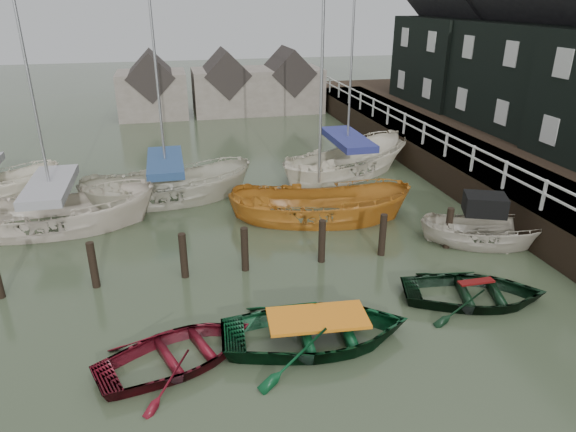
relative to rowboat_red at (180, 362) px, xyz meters
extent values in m
plane|color=#2C3723|center=(3.31, 0.89, 0.00)|extent=(120.00, 120.00, 0.00)
cube|color=black|center=(12.81, 10.89, 1.40)|extent=(3.00, 32.00, 0.20)
cube|color=silver|center=(11.31, 10.89, 2.45)|extent=(0.06, 32.00, 0.06)
cube|color=silver|center=(11.31, 10.89, 2.05)|extent=(0.06, 32.00, 0.06)
cube|color=black|center=(18.31, 10.89, 0.00)|extent=(14.00, 38.00, 1.50)
cube|color=black|center=(18.31, 12.89, 4.00)|extent=(6.00, 7.00, 5.00)
cube|color=black|center=(18.31, 19.89, 4.00)|extent=(6.40, 7.00, 5.00)
cylinder|color=black|center=(-2.19, 3.89, 0.50)|extent=(0.22, 0.22, 1.80)
cylinder|color=black|center=(0.31, 3.89, 0.50)|extent=(0.22, 0.22, 1.80)
cylinder|color=black|center=(2.11, 3.89, 0.50)|extent=(0.22, 0.22, 1.80)
cylinder|color=black|center=(4.51, 3.89, 0.50)|extent=(0.22, 0.22, 1.80)
cylinder|color=black|center=(6.51, 3.89, 0.50)|extent=(0.22, 0.22, 1.80)
cylinder|color=black|center=(8.81, 3.89, 0.50)|extent=(0.22, 0.22, 1.80)
cube|color=#665B51|center=(-0.69, 26.89, 1.50)|extent=(4.50, 4.00, 3.00)
cube|color=#282321|center=(-0.69, 26.89, 2.80)|extent=(3.18, 4.08, 3.18)
cube|color=#665B51|center=(4.31, 26.89, 1.50)|extent=(4.50, 4.00, 3.00)
cube|color=#282321|center=(4.31, 26.89, 2.80)|extent=(3.18, 4.08, 3.18)
cube|color=#665B51|center=(8.81, 26.89, 1.50)|extent=(4.50, 4.00, 3.00)
cube|color=#282321|center=(8.81, 26.89, 2.80)|extent=(3.18, 4.08, 3.18)
imported|color=#520B15|center=(0.00, 0.00, 0.00)|extent=(4.34, 3.73, 0.76)
imported|color=#083118|center=(3.24, 0.00, 0.00)|extent=(4.77, 3.59, 0.94)
imported|color=black|center=(7.90, 0.77, 0.00)|extent=(4.47, 3.73, 0.80)
imported|color=#BBB2A0|center=(10.11, 3.82, 0.00)|extent=(4.45, 3.05, 1.61)
cube|color=black|center=(10.11, 4.02, 1.36)|extent=(1.58, 1.42, 0.65)
imported|color=beige|center=(-3.99, 8.48, 0.00)|extent=(6.98, 2.64, 2.69)
cylinder|color=#B2B2B7|center=(-3.99, 8.48, 5.31)|extent=(0.10, 0.10, 7.66)
cube|color=gray|center=(-3.99, 8.48, 1.60)|extent=(3.84, 1.40, 0.30)
imported|color=#BBB6A0|center=(-0.05, 10.42, 0.00)|extent=(7.01, 2.99, 2.65)
cylinder|color=#B2B2B7|center=(-0.05, 10.42, 5.94)|extent=(0.10, 0.10, 8.96)
cube|color=navy|center=(-0.05, 10.42, 1.58)|extent=(3.85, 1.60, 0.30)
imported|color=#B87022|center=(5.36, 7.19, 0.00)|extent=(7.10, 4.12, 2.58)
cylinder|color=#B2B2B7|center=(5.36, 7.19, 5.85)|extent=(0.10, 0.10, 8.87)
imported|color=beige|center=(8.11, 11.92, 0.00)|extent=(7.72, 5.48, 2.80)
cylinder|color=#B2B2B7|center=(8.11, 11.92, 6.71)|extent=(0.10, 0.10, 10.35)
cube|color=navy|center=(8.11, 11.92, 1.66)|extent=(4.22, 2.97, 0.30)
camera|label=1|loc=(0.26, -9.71, 7.64)|focal=32.00mm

